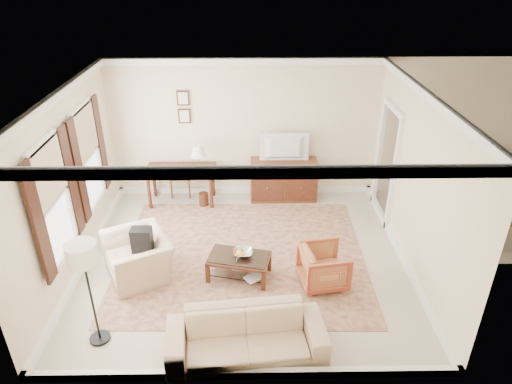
{
  "coord_description": "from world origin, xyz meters",
  "views": [
    {
      "loc": [
        0.1,
        -6.4,
        4.71
      ],
      "look_at": [
        0.2,
        0.3,
        1.15
      ],
      "focal_mm": 32.0,
      "sensor_mm": 36.0,
      "label": 1
    }
  ],
  "objects_px": {
    "writing_desk": "(181,174)",
    "coffee_table": "(239,261)",
    "club_armchair": "(138,251)",
    "sideboard": "(283,180)",
    "striped_armchair": "(324,265)",
    "sofa": "(246,330)",
    "tv": "(285,140)"
  },
  "relations": [
    {
      "from": "writing_desk",
      "to": "sofa",
      "type": "xyz_separation_m",
      "value": [
        1.35,
        -4.12,
        -0.26
      ]
    },
    {
      "from": "sideboard",
      "to": "club_armchair",
      "type": "bearing_deg",
      "value": -134.16
    },
    {
      "from": "striped_armchair",
      "to": "club_armchair",
      "type": "relative_size",
      "value": 0.67
    },
    {
      "from": "sideboard",
      "to": "club_armchair",
      "type": "distance_m",
      "value": 3.61
    },
    {
      "from": "sideboard",
      "to": "striped_armchair",
      "type": "distance_m",
      "value": 2.9
    },
    {
      "from": "writing_desk",
      "to": "tv",
      "type": "bearing_deg",
      "value": 3.67
    },
    {
      "from": "writing_desk",
      "to": "sideboard",
      "type": "relative_size",
      "value": 1.02
    },
    {
      "from": "club_armchair",
      "to": "sideboard",
      "type": "bearing_deg",
      "value": 108.26
    },
    {
      "from": "writing_desk",
      "to": "sideboard",
      "type": "xyz_separation_m",
      "value": [
        2.12,
        0.16,
        -0.24
      ]
    },
    {
      "from": "writing_desk",
      "to": "coffee_table",
      "type": "distance_m",
      "value": 2.83
    },
    {
      "from": "sofa",
      "to": "club_armchair",
      "type": "bearing_deg",
      "value": 129.83
    },
    {
      "from": "writing_desk",
      "to": "coffee_table",
      "type": "relative_size",
      "value": 1.33
    },
    {
      "from": "writing_desk",
      "to": "striped_armchair",
      "type": "relative_size",
      "value": 1.97
    },
    {
      "from": "sideboard",
      "to": "sofa",
      "type": "distance_m",
      "value": 4.34
    },
    {
      "from": "sideboard",
      "to": "club_armchair",
      "type": "xyz_separation_m",
      "value": [
        -2.51,
        -2.59,
        0.04
      ]
    },
    {
      "from": "tv",
      "to": "club_armchair",
      "type": "height_order",
      "value": "tv"
    },
    {
      "from": "writing_desk",
      "to": "sideboard",
      "type": "bearing_deg",
      "value": 4.21
    },
    {
      "from": "striped_armchair",
      "to": "sofa",
      "type": "distance_m",
      "value": 1.86
    },
    {
      "from": "sideboard",
      "to": "tv",
      "type": "bearing_deg",
      "value": -90.0
    },
    {
      "from": "club_armchair",
      "to": "tv",
      "type": "bearing_deg",
      "value": 108.04
    },
    {
      "from": "coffee_table",
      "to": "sideboard",
      "type": "bearing_deg",
      "value": 71.6
    },
    {
      "from": "tv",
      "to": "club_armchair",
      "type": "distance_m",
      "value": 3.7
    },
    {
      "from": "club_armchair",
      "to": "writing_desk",
      "type": "bearing_deg",
      "value": 143.29
    },
    {
      "from": "striped_armchair",
      "to": "club_armchair",
      "type": "distance_m",
      "value": 2.96
    },
    {
      "from": "writing_desk",
      "to": "sofa",
      "type": "height_order",
      "value": "sofa"
    },
    {
      "from": "sofa",
      "to": "striped_armchair",
      "type": "bearing_deg",
      "value": 43.33
    },
    {
      "from": "club_armchair",
      "to": "sofa",
      "type": "distance_m",
      "value": 2.43
    },
    {
      "from": "club_armchair",
      "to": "sofa",
      "type": "bearing_deg",
      "value": 18.38
    },
    {
      "from": "sofa",
      "to": "coffee_table",
      "type": "bearing_deg",
      "value": 88.17
    },
    {
      "from": "writing_desk",
      "to": "tv",
      "type": "xyz_separation_m",
      "value": [
        2.12,
        0.14,
        0.67
      ]
    },
    {
      "from": "writing_desk",
      "to": "striped_armchair",
      "type": "xyz_separation_m",
      "value": [
        2.56,
        -2.71,
        -0.3
      ]
    },
    {
      "from": "striped_armchair",
      "to": "club_armchair",
      "type": "height_order",
      "value": "club_armchair"
    }
  ]
}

